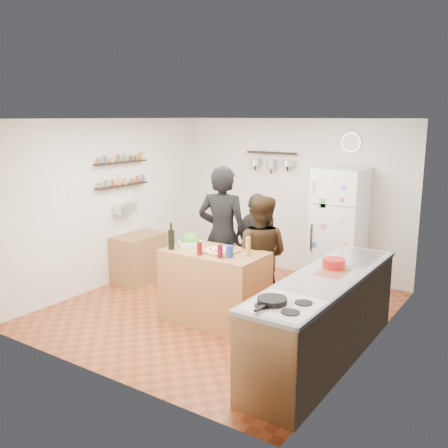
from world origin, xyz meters
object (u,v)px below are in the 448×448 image
Objects in this scene: red_bowl at (334,263)px; wall_clock at (351,142)px; side_table at (139,258)px; fridge at (339,228)px; salt_canister at (230,251)px; pepper_mill at (248,248)px; wine_bottle at (171,240)px; counter_run at (324,319)px; person_center at (260,255)px; skillet at (272,301)px; prep_island at (215,286)px; salad_bowl at (190,243)px; person_back at (256,247)px.

red_bowl is 0.81× the size of wall_clock.
fridge is at bearing 28.31° from side_table.
salt_canister is at bearing -19.38° from side_table.
pepper_mill is at bearing 48.58° from salt_canister.
pepper_mill reaches higher than salt_canister.
wine_bottle is at bearing -164.13° from pepper_mill.
fridge is at bearing -90.00° from wall_clock.
wall_clock reaches higher than counter_run.
skillet is at bearing 109.06° from person_center.
wall_clock is (0.34, 2.38, 1.15)m from pepper_mill.
pepper_mill is 0.24× the size of side_table.
fridge is at bearing 101.22° from skillet.
fridge is (1.29, 2.32, -0.13)m from wine_bottle.
wall_clock is (-0.70, 2.30, 1.18)m from red_bowl.
pepper_mill is at bearing 89.91° from person_center.
prep_island reaches higher than counter_run.
wine_bottle is 1.30× the size of pepper_mill.
person_center is 1.95× the size of side_table.
wine_bottle reaches higher than prep_island.
counter_run is at bearing -74.08° from wall_clock.
counter_run is at bearing -12.75° from pepper_mill.
salad_bowl and skillet have the same top height.
salad_bowl is at bearing -116.82° from wall_clock.
fridge is (1.21, 2.05, -0.04)m from salad_bowl.
person_back is 6.18× the size of red_bowl.
prep_island is 5.09× the size of wine_bottle.
wall_clock is at bearing 105.92° from counter_run.
red_bowl reaches higher than skillet.
person_center reaches higher than prep_island.
wall_clock reaches higher than prep_island.
red_bowl is at bearing 4.55° from pepper_mill.
person_center is 2.28m from side_table.
salad_bowl is 2.03m from counter_run.
salt_canister is 0.57× the size of red_bowl.
person_back is at bearing 66.74° from wine_bottle.
pepper_mill is 0.71× the size of skillet.
skillet is (1.14, -1.05, -0.03)m from salt_canister.
red_bowl is at bearing -73.09° from wall_clock.
red_bowl is (-0.05, 0.33, 0.52)m from counter_run.
red_bowl is (1.99, 0.35, -0.06)m from wine_bottle.
person_back is (-0.28, 1.11, -0.23)m from salt_canister.
counter_run is 0.62m from red_bowl.
counter_run is 10.82× the size of red_bowl.
skillet is at bearing -28.70° from side_table.
salt_canister is at bearing 137.16° from skillet.
red_bowl is at bearing 163.67° from person_back.
salad_bowl is at bearing 78.94° from person_back.
counter_run is 8.77× the size of wall_clock.
skillet is (0.99, -1.22, -0.06)m from pepper_mill.
salad_bowl is 1.24× the size of red_bowl.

